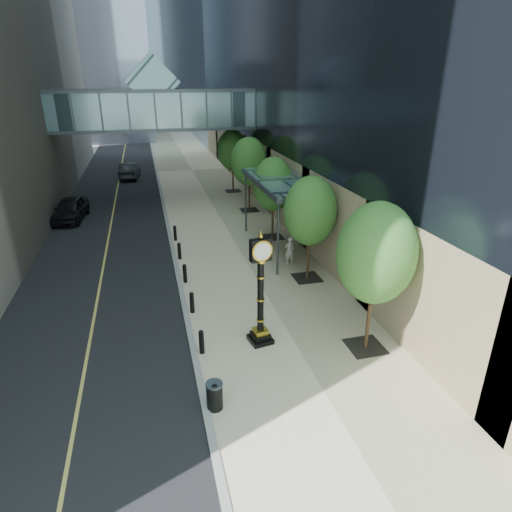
{
  "coord_description": "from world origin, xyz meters",
  "views": [
    {
      "loc": [
        -4.11,
        -9.67,
        9.86
      ],
      "look_at": [
        0.16,
        6.96,
        2.7
      ],
      "focal_mm": 30.0,
      "sensor_mm": 36.0,
      "label": 1
    }
  ],
  "objects_px": {
    "street_clock": "(261,297)",
    "car_far": "(130,170)",
    "trash_bin": "(215,396)",
    "car_near": "(70,209)",
    "pedestrian": "(289,250)"
  },
  "relations": [
    {
      "from": "pedestrian",
      "to": "car_far",
      "type": "distance_m",
      "value": 27.52
    },
    {
      "from": "street_clock",
      "to": "car_far",
      "type": "distance_m",
      "value": 33.56
    },
    {
      "from": "trash_bin",
      "to": "car_near",
      "type": "height_order",
      "value": "car_near"
    },
    {
      "from": "street_clock",
      "to": "car_far",
      "type": "relative_size",
      "value": 0.94
    },
    {
      "from": "car_near",
      "to": "pedestrian",
      "type": "bearing_deg",
      "value": -35.14
    },
    {
      "from": "pedestrian",
      "to": "car_far",
      "type": "bearing_deg",
      "value": -82.32
    },
    {
      "from": "trash_bin",
      "to": "car_far",
      "type": "height_order",
      "value": "car_far"
    },
    {
      "from": "trash_bin",
      "to": "pedestrian",
      "type": "relative_size",
      "value": 0.54
    },
    {
      "from": "trash_bin",
      "to": "car_near",
      "type": "distance_m",
      "value": 23.49
    },
    {
      "from": "car_far",
      "to": "trash_bin",
      "type": "bearing_deg",
      "value": 100.87
    },
    {
      "from": "car_far",
      "to": "pedestrian",
      "type": "bearing_deg",
      "value": 115.28
    },
    {
      "from": "car_far",
      "to": "car_near",
      "type": "bearing_deg",
      "value": 79.78
    },
    {
      "from": "street_clock",
      "to": "car_far",
      "type": "height_order",
      "value": "street_clock"
    },
    {
      "from": "pedestrian",
      "to": "street_clock",
      "type": "bearing_deg",
      "value": 51.49
    },
    {
      "from": "pedestrian",
      "to": "car_near",
      "type": "xyz_separation_m",
      "value": [
        -13.17,
        11.98,
        -0.04
      ]
    }
  ]
}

